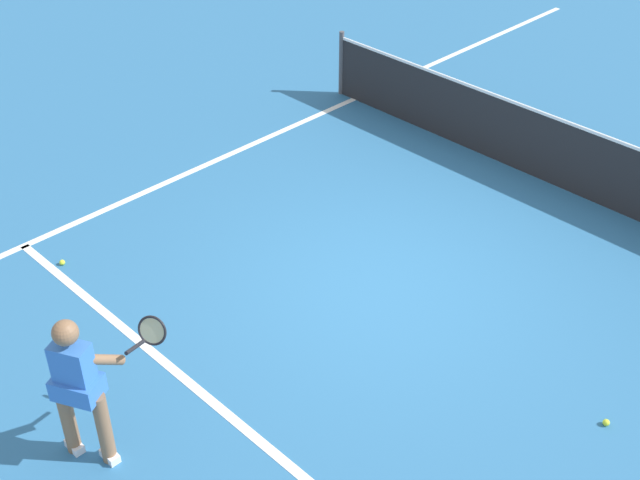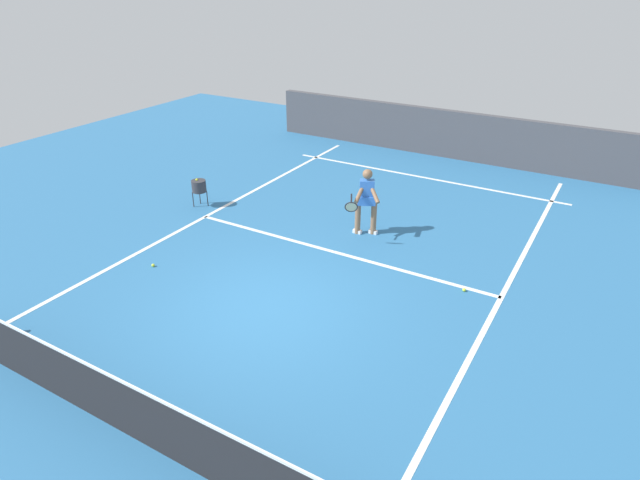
# 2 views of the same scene
# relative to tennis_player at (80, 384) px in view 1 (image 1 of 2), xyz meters

# --- Properties ---
(ground_plane) EXTENTS (26.78, 26.78, 0.00)m
(ground_plane) POSITION_rel_tennis_player_xyz_m (0.21, 3.60, -0.85)
(ground_plane) COLOR teal
(service_line_marking) EXTENTS (7.17, 0.10, 0.01)m
(service_line_marking) POSITION_rel_tennis_player_xyz_m (0.21, 1.14, -0.84)
(service_line_marking) COLOR white
(service_line_marking) RESTS_ON ground
(sideline_left_marking) EXTENTS (0.10, 18.60, 0.01)m
(sideline_left_marking) POSITION_rel_tennis_player_xyz_m (-3.38, 3.60, -0.84)
(sideline_left_marking) COLOR white
(sideline_left_marking) RESTS_ON ground
(court_net) EXTENTS (7.85, 0.08, 1.05)m
(court_net) POSITION_rel_tennis_player_xyz_m (0.21, 6.95, -0.36)
(court_net) COLOR #4C4C51
(court_net) RESTS_ON ground
(tennis_player) EXTENTS (0.68, 1.13, 1.55)m
(tennis_player) POSITION_rel_tennis_player_xyz_m (0.00, 0.00, 0.00)
(tennis_player) COLOR #8C6647
(tennis_player) RESTS_ON ground
(tennis_ball_near) EXTENTS (0.07, 0.07, 0.07)m
(tennis_ball_near) POSITION_rel_tennis_player_xyz_m (3.07, 3.57, -0.81)
(tennis_ball_near) COLOR #D1E533
(tennis_ball_near) RESTS_ON ground
(tennis_ball_mid) EXTENTS (0.07, 0.07, 0.07)m
(tennis_ball_mid) POSITION_rel_tennis_player_xyz_m (-2.71, 1.27, -0.81)
(tennis_ball_mid) COLOR #D1E533
(tennis_ball_mid) RESTS_ON ground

